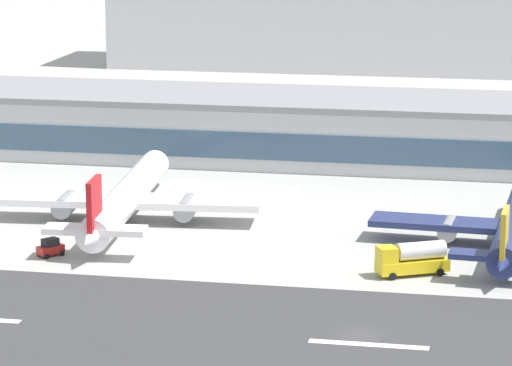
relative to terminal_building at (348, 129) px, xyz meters
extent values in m
plane|color=#A8A8A3|center=(12.27, -85.03, -5.27)|extent=(1400.00, 1400.00, 0.00)
cube|color=#38383A|center=(12.27, -87.70, -5.23)|extent=(800.00, 35.14, 0.08)
cube|color=white|center=(13.34, -87.70, -5.19)|extent=(12.00, 1.20, 0.01)
cube|color=#B7BABC|center=(0.00, 0.06, -0.50)|extent=(168.96, 23.47, 9.53)
cube|color=#38516B|center=(0.00, -11.83, -0.98)|extent=(163.89, 0.30, 4.29)
cube|color=gray|center=(0.00, 0.06, 4.76)|extent=(170.65, 23.71, 1.00)
cylinder|color=white|center=(-24.31, -44.01, -2.01)|extent=(7.74, 42.28, 4.21)
sphere|color=white|center=(-26.08, -23.04, -2.01)|extent=(4.00, 4.00, 4.00)
cone|color=white|center=(-22.53, -64.97, -2.01)|extent=(4.41, 7.87, 3.79)
cube|color=white|center=(-24.24, -44.85, -2.43)|extent=(37.08, 9.38, 0.93)
cylinder|color=gray|center=(-16.02, -44.15, -3.17)|extent=(3.22, 6.10, 2.73)
cylinder|color=gray|center=(-32.46, -45.54, -3.17)|extent=(3.22, 6.10, 2.73)
cube|color=white|center=(-22.68, -63.29, -1.59)|extent=(12.72, 4.51, 0.74)
cube|color=red|center=(-22.68, -63.29, 1.36)|extent=(1.15, 5.72, 6.73)
cylinder|color=black|center=(-24.13, -46.10, -4.69)|extent=(0.76, 0.76, 1.16)
cone|color=navy|center=(25.95, -65.82, -2.40)|extent=(3.78, 6.87, 3.33)
cylinder|color=gray|center=(19.03, -47.55, -3.42)|extent=(2.75, 5.33, 2.40)
cube|color=navy|center=(26.05, -64.34, -2.03)|extent=(12.48, 3.88, 0.65)
cube|color=gold|center=(26.05, -64.34, 0.56)|extent=(0.93, 5.02, 5.92)
cylinder|color=black|center=(26.88, -60.41, -4.82)|extent=(0.94, 0.53, 0.90)
cube|color=gold|center=(15.64, -62.67, -4.12)|extent=(8.74, 6.24, 1.40)
cylinder|color=silver|center=(16.54, -62.20, -2.37)|extent=(6.10, 4.54, 2.10)
cube|color=gold|center=(12.77, -64.17, -2.52)|extent=(2.91, 3.06, 1.80)
cylinder|color=black|center=(12.40, -62.90, -4.82)|extent=(0.93, 0.66, 0.90)
cylinder|color=black|center=(13.60, -65.20, -4.82)|extent=(0.93, 0.66, 0.90)
cylinder|color=black|center=(17.67, -60.15, -4.82)|extent=(0.93, 0.66, 0.90)
cylinder|color=black|center=(18.87, -62.45, -4.82)|extent=(0.93, 0.66, 0.90)
cube|color=#B2231E|center=(-28.54, -62.98, -4.47)|extent=(3.20, 3.52, 1.00)
cube|color=black|center=(-28.54, -62.98, -3.52)|extent=(2.18, 2.30, 0.90)
cylinder|color=black|center=(-27.23, -62.57, -4.97)|extent=(0.58, 0.65, 0.60)
cylinder|color=black|center=(-28.51, -61.61, -4.97)|extent=(0.58, 0.65, 0.60)
cylinder|color=black|center=(-28.58, -64.36, -4.97)|extent=(0.58, 0.65, 0.60)
cylinder|color=black|center=(-29.85, -63.40, -4.97)|extent=(0.58, 0.65, 0.60)
camera|label=1|loc=(26.74, -214.59, 40.33)|focal=94.87mm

